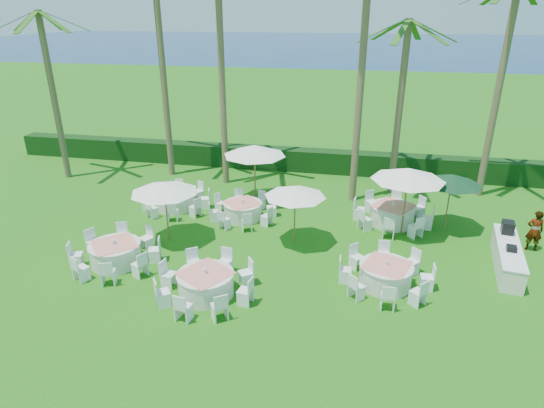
# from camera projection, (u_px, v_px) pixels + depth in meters

# --- Properties ---
(ground) EXTENTS (120.00, 120.00, 0.00)m
(ground) POSITION_uv_depth(u_px,v_px,m) (243.00, 285.00, 14.98)
(ground) COLOR #1D6210
(ground) RESTS_ON ground
(hedge) EXTENTS (34.00, 1.00, 1.20)m
(hedge) POSITION_uv_depth(u_px,v_px,m) (297.00, 160.00, 25.56)
(hedge) COLOR black
(hedge) RESTS_ON ground
(ocean) EXTENTS (260.00, 260.00, 0.00)m
(ocean) POSITION_uv_depth(u_px,v_px,m) (354.00, 49.00, 106.91)
(ocean) COLOR #081A56
(ocean) RESTS_ON ground
(banquet_table_a) EXTENTS (3.08, 3.08, 0.95)m
(banquet_table_a) POSITION_uv_depth(u_px,v_px,m) (116.00, 253.00, 16.09)
(banquet_table_a) COLOR silver
(banquet_table_a) RESTS_ON ground
(banquet_table_b) EXTENTS (3.16, 3.16, 0.95)m
(banquet_table_b) POSITION_uv_depth(u_px,v_px,m) (206.00, 283.00, 14.31)
(banquet_table_b) COLOR silver
(banquet_table_b) RESTS_ON ground
(banquet_table_c) EXTENTS (3.03, 3.03, 0.92)m
(banquet_table_c) POSITION_uv_depth(u_px,v_px,m) (386.00, 274.00, 14.82)
(banquet_table_c) COLOR silver
(banquet_table_c) RESTS_ON ground
(banquet_table_d) EXTENTS (3.04, 3.04, 0.93)m
(banquet_table_d) POSITION_uv_depth(u_px,v_px,m) (176.00, 200.00, 20.61)
(banquet_table_d) COLOR silver
(banquet_table_d) RESTS_ON ground
(banquet_table_e) EXTENTS (2.83, 2.83, 0.89)m
(banquet_table_e) POSITION_uv_depth(u_px,v_px,m) (243.00, 210.00, 19.64)
(banquet_table_e) COLOR silver
(banquet_table_e) RESTS_ON ground
(banquet_table_f) EXTENTS (3.29, 3.29, 0.99)m
(banquet_table_f) POSITION_uv_depth(u_px,v_px,m) (392.00, 214.00, 19.13)
(banquet_table_f) COLOR silver
(banquet_table_f) RESTS_ON ground
(umbrella_a) EXTENTS (2.56, 2.56, 2.44)m
(umbrella_a) POSITION_uv_depth(u_px,v_px,m) (164.00, 187.00, 17.03)
(umbrella_a) COLOR brown
(umbrella_a) RESTS_ON ground
(umbrella_b) EXTENTS (2.33, 2.33, 2.38)m
(umbrella_b) POSITION_uv_depth(u_px,v_px,m) (295.00, 191.00, 16.80)
(umbrella_b) COLOR brown
(umbrella_b) RESTS_ON ground
(umbrella_c) EXTENTS (2.87, 2.87, 2.74)m
(umbrella_c) POSITION_uv_depth(u_px,v_px,m) (255.00, 150.00, 20.56)
(umbrella_c) COLOR brown
(umbrella_c) RESTS_ON ground
(umbrella_d) EXTENTS (2.87, 2.87, 2.77)m
(umbrella_d) POSITION_uv_depth(u_px,v_px,m) (408.00, 174.00, 17.50)
(umbrella_d) COLOR brown
(umbrella_d) RESTS_ON ground
(umbrella_green) EXTENTS (2.37, 2.37, 2.38)m
(umbrella_green) POSITION_uv_depth(u_px,v_px,m) (452.00, 179.00, 18.00)
(umbrella_green) COLOR brown
(umbrella_green) RESTS_ON ground
(buffet_table) EXTENTS (1.29, 3.70, 1.29)m
(buffet_table) POSITION_uv_depth(u_px,v_px,m) (507.00, 255.00, 15.87)
(buffet_table) COLOR silver
(buffet_table) RESTS_ON ground
(staff_person) EXTENTS (0.61, 0.42, 1.60)m
(staff_person) POSITION_uv_depth(u_px,v_px,m) (535.00, 231.00, 16.87)
(staff_person) COLOR gray
(staff_person) RESTS_ON ground
(palm_a) EXTENTS (4.12, 4.40, 10.05)m
(palm_a) POSITION_uv_depth(u_px,v_px,m) (163.00, 71.00, 22.95)
(palm_a) COLOR brown
(palm_a) RESTS_ON ground
(palm_b) EXTENTS (4.38, 4.22, 10.14)m
(palm_b) POSITION_uv_depth(u_px,v_px,m) (222.00, 74.00, 21.75)
(palm_b) COLOR brown
(palm_b) RESTS_ON ground
(palm_c) EXTENTS (4.27, 4.36, 13.15)m
(palm_c) POSITION_uv_depth(u_px,v_px,m) (364.00, 43.00, 18.96)
(palm_c) COLOR brown
(palm_c) RESTS_ON ground
(palm_d) EXTENTS (4.35, 4.28, 8.05)m
(palm_d) POSITION_uv_depth(u_px,v_px,m) (400.00, 102.00, 20.90)
(palm_d) COLOR brown
(palm_d) RESTS_ON ground
(palm_e) EXTENTS (4.40, 4.12, 9.56)m
(palm_e) POSITION_uv_depth(u_px,v_px,m) (499.00, 86.00, 20.24)
(palm_e) COLOR brown
(palm_e) RESTS_ON ground
(palm_f) EXTENTS (4.20, 4.39, 8.38)m
(palm_f) POSITION_uv_depth(u_px,v_px,m) (53.00, 90.00, 22.89)
(palm_f) COLOR brown
(palm_f) RESTS_ON ground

